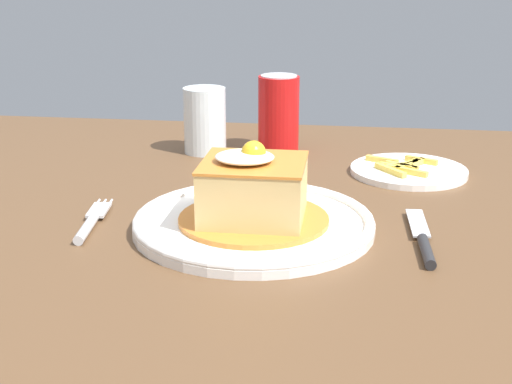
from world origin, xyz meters
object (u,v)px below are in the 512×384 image
fork (91,222)px  knife (424,243)px  soda_can (279,114)px  main_plate (254,222)px  drinking_glass (205,125)px  side_plate_fries (408,170)px

fork → knife: (0.39, -0.01, 0.00)m
knife → soda_can: soda_can is taller
main_plate → drinking_glass: drinking_glass is taller
fork → side_plate_fries: size_ratio=0.83×
knife → soda_can: bearing=117.5°
fork → side_plate_fries: bearing=35.3°
soda_can → drinking_glass: size_ratio=1.18×
fork → drinking_glass: drinking_glass is taller
knife → fork: bearing=178.2°
knife → side_plate_fries: (-0.00, 0.28, -0.00)m
knife → main_plate: bearing=171.1°
fork → main_plate: bearing=5.5°
drinking_glass → side_plate_fries: 0.33m
soda_can → drinking_glass: soda_can is taller
fork → side_plate_fries: (0.39, 0.27, -0.00)m
drinking_glass → side_plate_fries: size_ratio=0.62×
side_plate_fries → drinking_glass: bearing=165.9°
soda_can → side_plate_fries: 0.23m
main_plate → soda_can: 0.36m
fork → drinking_glass: (0.07, 0.35, 0.04)m
main_plate → side_plate_fries: 0.32m
fork → soda_can: size_ratio=1.14×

